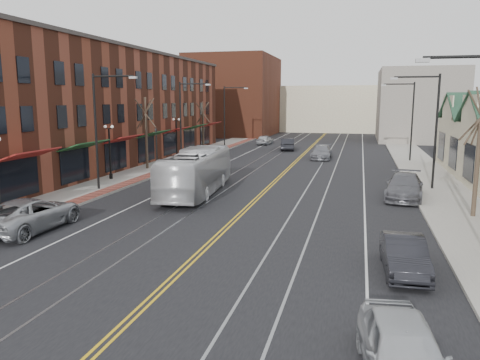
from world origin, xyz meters
The scene contains 28 objects.
ground centered at (0.00, 0.00, 0.00)m, with size 160.00×160.00×0.00m, color black.
sidewalk_left centered at (-12.00, 20.00, 0.07)m, with size 4.00×120.00×0.15m, color gray.
sidewalk_right centered at (12.00, 20.00, 0.07)m, with size 4.00×120.00×0.15m, color gray.
building_left centered at (-19.00, 27.00, 5.50)m, with size 10.00×50.00×11.00m, color brown.
backdrop_left centered at (-16.00, 70.00, 7.00)m, with size 14.00×18.00×14.00m, color brown.
backdrop_mid centered at (0.00, 85.00, 4.50)m, with size 22.00×14.00×9.00m, color #B5AA8B.
backdrop_right centered at (15.00, 65.00, 5.50)m, with size 12.00×16.00×11.00m, color slate.
streetlight_l_1 centered at (-11.05, 16.00, 5.03)m, with size 3.33×0.25×8.00m.
streetlight_l_2 centered at (-11.05, 32.00, 5.03)m, with size 3.33×0.25×8.00m.
streetlight_l_3 centered at (-11.05, 48.00, 5.03)m, with size 3.33×0.25×8.00m.
streetlight_r_1 centered at (11.05, 22.00, 5.03)m, with size 3.33×0.25×8.00m.
streetlight_r_2 centered at (11.05, 38.00, 5.03)m, with size 3.33×0.25×8.00m.
lamppost_l_2 centered at (-12.80, 20.00, 2.20)m, with size 0.84×0.28×4.27m.
lamppost_l_3 centered at (-12.80, 34.00, 2.20)m, with size 0.84×0.28×4.27m.
tree_left_near centered at (-12.50, 26.00, 3.51)m, with size 1.78×1.37×6.48m.
tree_left_far centered at (-12.50, 42.00, 3.28)m, with size 1.66×1.28×6.02m.
tree_right_mid centered at (12.50, 14.00, 3.75)m, with size 1.90×1.46×6.93m.
manhole_far centered at (-11.20, 8.00, 0.16)m, with size 0.60×0.60×0.02m, color #592D19.
traffic_signal centered at (-10.60, 24.00, 2.35)m, with size 0.18×0.15×3.80m.
transit_bus centered at (-4.34, 16.63, 1.53)m, with size 2.56×10.96×3.05m, color silver.
parked_suv centered at (-9.30, 6.06, 0.81)m, with size 2.70×5.85×1.63m, color #A0A3A7.
parked_car_a centered at (7.50, -2.76, 0.76)m, with size 1.79×4.44×1.51m, color #B5B8BC.
parked_car_b centered at (8.13, 4.52, 0.69)m, with size 1.46×4.19×1.38m, color black.
parked_car_c centered at (9.30, 18.51, 0.81)m, with size 2.26×5.57×1.62m, color #5A5A61.
parked_car_d centered at (9.30, 19.79, 0.74)m, with size 1.74×4.32×1.47m, color black.
distant_car_left centered at (-2.53, 46.06, 0.77)m, with size 1.63×4.67×1.54m, color black.
distant_car_right centered at (2.38, 38.10, 0.73)m, with size 2.05×5.04×1.46m, color slate.
distant_car_far centered at (-6.80, 52.65, 0.70)m, with size 1.64×4.08×1.39m, color #ADAFB4.
Camera 1 is at (6.34, -13.13, 6.41)m, focal length 35.00 mm.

